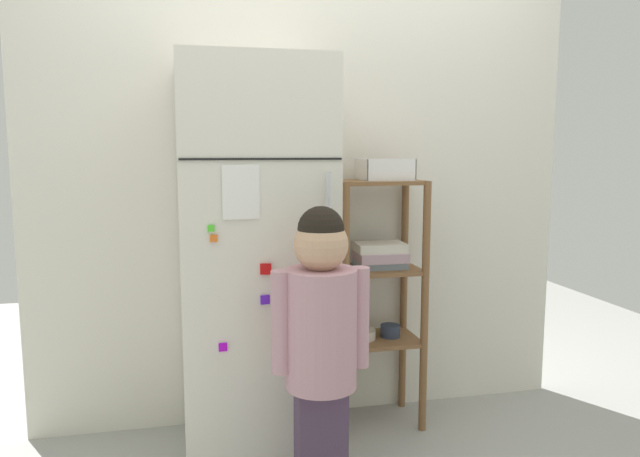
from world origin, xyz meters
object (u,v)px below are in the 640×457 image
Objects in this scene: child_standing at (321,328)px; fruit_bin at (387,172)px; refrigerator at (256,261)px; pantry_shelf_unit at (377,280)px.

fruit_bin reaches higher than child_standing.
refrigerator is at bearing 110.43° from child_standing.
child_standing is 0.93m from fruit_bin.
refrigerator is 0.75m from fruit_bin.
fruit_bin is (0.46, 0.60, 0.54)m from child_standing.
pantry_shelf_unit is 0.52m from fruit_bin.
refrigerator reaches higher than pantry_shelf_unit.
pantry_shelf_unit is (0.59, 0.12, -0.14)m from refrigerator.
refrigerator reaches higher than fruit_bin.
child_standing is 4.82× the size of fruit_bin.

